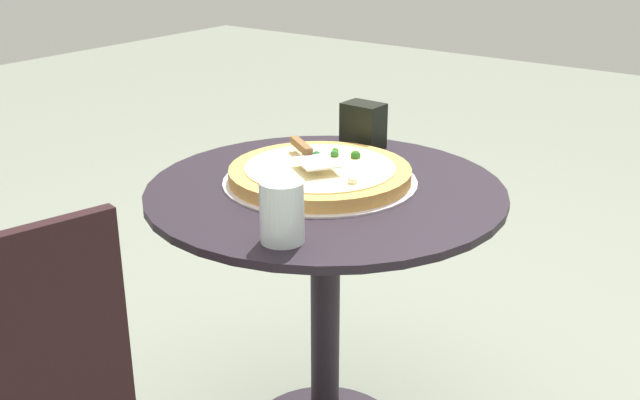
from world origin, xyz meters
TOP-DOWN VIEW (x-y plane):
  - patio_table at (0.00, 0.00)m, footprint 0.81×0.81m
  - pizza_on_tray at (-0.02, -0.03)m, footprint 0.44×0.44m
  - pizza_server at (-0.02, -0.06)m, footprint 0.16×0.20m
  - drinking_cup at (0.29, 0.11)m, footprint 0.08×0.08m
  - napkin_dispenser at (-0.29, -0.09)m, footprint 0.07×0.10m

SIDE VIEW (x-z plane):
  - patio_table at x=0.00m, z-range 0.17..0.85m
  - pizza_on_tray at x=-0.02m, z-range 0.67..0.73m
  - napkin_dispenser at x=-0.29m, z-range 0.68..0.80m
  - drinking_cup at x=0.29m, z-range 0.68..0.80m
  - pizza_server at x=-0.02m, z-range 0.73..0.75m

